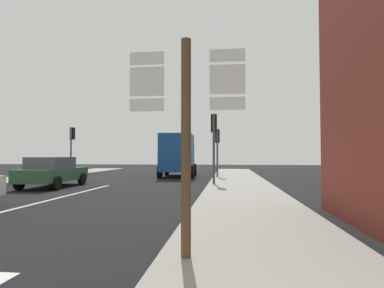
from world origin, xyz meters
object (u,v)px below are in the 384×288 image
object	(u,v)px
sedan_far	(53,172)
route_sign_post	(186,130)
delivery_truck	(178,154)
traffic_light_near_right	(214,133)
traffic_light_far_right	(217,142)
traffic_light_far_left	(72,140)

from	to	relation	value
sedan_far	route_sign_post	distance (m)	13.05
route_sign_post	delivery_truck	bearing A→B (deg)	99.31
delivery_truck	traffic_light_near_right	xyz separation A→B (m)	(2.94, -7.19, 1.03)
route_sign_post	sedan_far	bearing A→B (deg)	127.64
traffic_light_far_right	traffic_light_far_left	xyz separation A→B (m)	(-10.88, 1.40, 0.25)
route_sign_post	traffic_light_far_left	bearing A→B (deg)	121.20
traffic_light_far_right	traffic_light_far_left	size ratio (longest dim) A/B	0.91
sedan_far	route_sign_post	xyz separation A→B (m)	(7.94, -10.30, 1.15)
traffic_light_far_right	delivery_truck	bearing A→B (deg)	147.45
sedan_far	delivery_truck	xyz separation A→B (m)	(4.89, 8.34, 0.89)
route_sign_post	traffic_light_far_left	size ratio (longest dim) A/B	0.88
route_sign_post	traffic_light_far_left	distance (m)	21.24
sedan_far	delivery_truck	bearing A→B (deg)	59.64
delivery_truck	traffic_light_far_right	world-z (taller)	traffic_light_far_right
sedan_far	traffic_light_far_right	xyz separation A→B (m)	(7.83, 6.46, 1.68)
traffic_light_far_right	traffic_light_near_right	xyz separation A→B (m)	(-0.00, -5.31, 0.23)
sedan_far	traffic_light_near_right	size ratio (longest dim) A/B	1.18
sedan_far	traffic_light_near_right	xyz separation A→B (m)	(7.83, 1.15, 1.92)
delivery_truck	traffic_light_far_left	xyz separation A→B (m)	(-7.94, -0.48, 1.05)
sedan_far	traffic_light_near_right	world-z (taller)	traffic_light_near_right
delivery_truck	traffic_light_far_left	bearing A→B (deg)	-176.52
sedan_far	traffic_light_far_left	size ratio (longest dim) A/B	1.17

